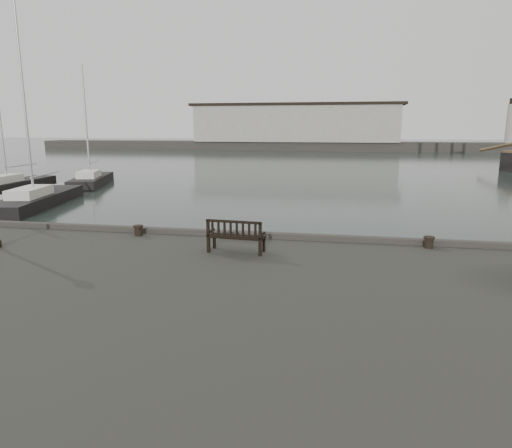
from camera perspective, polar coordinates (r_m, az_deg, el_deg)
The scene contains 8 objects.
ground at distance 16.21m, azimuth -0.83°, elevation -6.87°, with size 400.00×400.00×0.00m, color black.
breakwater at distance 107.30m, azimuth 6.79°, elevation 11.41°, with size 140.00×9.50×12.20m.
bench at distance 13.68m, azimuth -2.51°, elevation -2.27°, with size 1.74×0.71×0.98m.
bollard_left at distance 16.31m, azimuth -14.50°, elevation -0.79°, with size 0.34×0.34×0.36m, color black.
bollard_right at distance 15.17m, azimuth 20.79°, elevation -2.15°, with size 0.34×0.34×0.36m, color black.
yacht_b at distance 43.66m, azimuth -28.21°, elevation 4.01°, with size 2.78×10.07×13.16m.
yacht_c at distance 34.27m, azimuth -25.58°, elevation 2.43°, with size 4.51×10.58×13.75m.
yacht_d at distance 45.10m, azimuth -19.84°, elevation 4.91°, with size 4.94×9.17×11.26m.
Camera 1 is at (3.09, -15.02, 5.24)m, focal length 32.00 mm.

